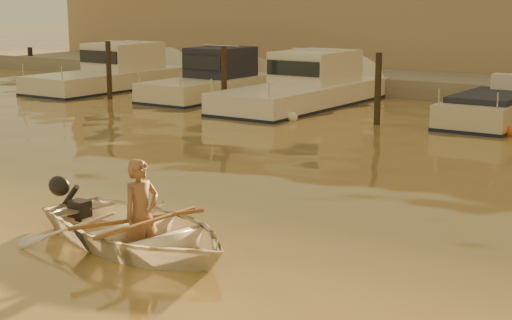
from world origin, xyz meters
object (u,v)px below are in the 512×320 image
Objects in this scene: dinghy at (137,230)px; moored_boat_2 at (304,87)px; moored_boat_1 at (211,80)px; moored_boat_0 at (111,73)px; person at (141,215)px; moored_boat_3 at (494,115)px.

moored_boat_2 is (-5.65, 14.13, 0.38)m from dinghy.
moored_boat_0 is at bearing 180.00° from moored_boat_1.
dinghy is at bearing -68.20° from moored_boat_2.
moored_boat_0 is (-14.41, 14.14, 0.13)m from person.
moored_boat_1 reaches higher than person.
dinghy is 20.12m from moored_boat_0.
moored_boat_3 is at bearing 0.00° from moored_boat_1.
moored_boat_0 is at bearing 55.95° from dinghy.
moored_boat_0 is 14.96m from moored_boat_3.
moored_boat_2 is at bearing 32.36° from dinghy.
dinghy is at bearing -44.62° from moored_boat_0.
person is 17.07m from moored_boat_1.
moored_boat_0 is at bearing 180.00° from moored_boat_2.
moored_boat_0 is 4.86m from moored_boat_1.
moored_boat_1 is (-9.46, 14.13, 0.38)m from dinghy.
dinghy is 14.14m from moored_boat_3.
moored_boat_3 is (14.95, 0.00, -0.40)m from moored_boat_0.
dinghy is 0.54× the size of moored_boat_1.
moored_boat_2 is at bearing 0.00° from moored_boat_1.
person is at bearing -44.46° from moored_boat_0.
dinghy is 0.63× the size of moored_boat_3.
moored_boat_2 reaches higher than person.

